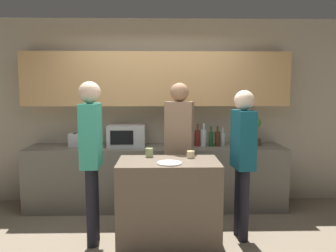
{
  "coord_description": "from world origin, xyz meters",
  "views": [
    {
      "loc": [
        0.07,
        -3.16,
        1.7
      ],
      "look_at": [
        0.15,
        0.56,
        1.27
      ],
      "focal_mm": 35.0,
      "sensor_mm": 36.0,
      "label": 1
    }
  ],
  "objects_px": {
    "bottle_4": "(211,139)",
    "plate_on_island": "(169,163)",
    "potted_plant": "(256,132)",
    "bottle_1": "(191,140)",
    "person_center": "(91,148)",
    "person_right": "(179,139)",
    "bottle_5": "(217,138)",
    "cup_1": "(149,153)",
    "bottle_2": "(197,138)",
    "microwave": "(127,136)",
    "bottle_0": "(186,137)",
    "cup_0": "(191,154)",
    "bottle_6": "(223,139)",
    "bottle_3": "(204,137)",
    "toaster": "(79,140)",
    "person_left": "(243,152)"
  },
  "relations": [
    {
      "from": "bottle_4",
      "to": "person_left",
      "type": "xyz_separation_m",
      "value": [
        0.2,
        -0.99,
        0.01
      ]
    },
    {
      "from": "cup_0",
      "to": "potted_plant",
      "type": "bearing_deg",
      "value": 43.96
    },
    {
      "from": "potted_plant",
      "to": "bottle_1",
      "type": "height_order",
      "value": "potted_plant"
    },
    {
      "from": "plate_on_island",
      "to": "person_center",
      "type": "relative_size",
      "value": 0.15
    },
    {
      "from": "person_left",
      "to": "person_center",
      "type": "xyz_separation_m",
      "value": [
        -1.65,
        -0.09,
        0.07
      ]
    },
    {
      "from": "bottle_2",
      "to": "plate_on_island",
      "type": "distance_m",
      "value": 1.32
    },
    {
      "from": "cup_1",
      "to": "microwave",
      "type": "bearing_deg",
      "value": 110.73
    },
    {
      "from": "person_center",
      "to": "person_right",
      "type": "xyz_separation_m",
      "value": [
        0.98,
        0.58,
        -0.0
      ]
    },
    {
      "from": "bottle_1",
      "to": "cup_1",
      "type": "height_order",
      "value": "bottle_1"
    },
    {
      "from": "bottle_5",
      "to": "person_center",
      "type": "bearing_deg",
      "value": -144.59
    },
    {
      "from": "bottle_4",
      "to": "plate_on_island",
      "type": "relative_size",
      "value": 1.1
    },
    {
      "from": "bottle_2",
      "to": "cup_0",
      "type": "relative_size",
      "value": 3.53
    },
    {
      "from": "bottle_0",
      "to": "bottle_2",
      "type": "bearing_deg",
      "value": -11.71
    },
    {
      "from": "bottle_6",
      "to": "person_left",
      "type": "xyz_separation_m",
      "value": [
        0.03,
        -1.05,
        0.02
      ]
    },
    {
      "from": "cup_1",
      "to": "person_right",
      "type": "relative_size",
      "value": 0.06
    },
    {
      "from": "bottle_4",
      "to": "microwave",
      "type": "bearing_deg",
      "value": 177.14
    },
    {
      "from": "cup_0",
      "to": "bottle_1",
      "type": "bearing_deg",
      "value": 84.52
    },
    {
      "from": "potted_plant",
      "to": "person_center",
      "type": "bearing_deg",
      "value": -151.55
    },
    {
      "from": "microwave",
      "to": "bottle_0",
      "type": "relative_size",
      "value": 1.67
    },
    {
      "from": "cup_0",
      "to": "plate_on_island",
      "type": "bearing_deg",
      "value": -131.21
    },
    {
      "from": "microwave",
      "to": "bottle_6",
      "type": "distance_m",
      "value": 1.37
    },
    {
      "from": "potted_plant",
      "to": "bottle_6",
      "type": "height_order",
      "value": "potted_plant"
    },
    {
      "from": "potted_plant",
      "to": "cup_0",
      "type": "relative_size",
      "value": 4.45
    },
    {
      "from": "microwave",
      "to": "bottle_3",
      "type": "height_order",
      "value": "bottle_3"
    },
    {
      "from": "bottle_5",
      "to": "bottle_3",
      "type": "bearing_deg",
      "value": 176.8
    },
    {
      "from": "person_right",
      "to": "bottle_3",
      "type": "bearing_deg",
      "value": -111.03
    },
    {
      "from": "toaster",
      "to": "bottle_4",
      "type": "distance_m",
      "value": 1.87
    },
    {
      "from": "bottle_3",
      "to": "cup_0",
      "type": "relative_size",
      "value": 3.66
    },
    {
      "from": "bottle_0",
      "to": "cup_1",
      "type": "distance_m",
      "value": 1.06
    },
    {
      "from": "plate_on_island",
      "to": "cup_1",
      "type": "distance_m",
      "value": 0.41
    },
    {
      "from": "bottle_0",
      "to": "bottle_5",
      "type": "relative_size",
      "value": 1.08
    },
    {
      "from": "potted_plant",
      "to": "bottle_1",
      "type": "distance_m",
      "value": 0.94
    },
    {
      "from": "bottle_1",
      "to": "bottle_3",
      "type": "relative_size",
      "value": 0.69
    },
    {
      "from": "cup_0",
      "to": "person_center",
      "type": "height_order",
      "value": "person_center"
    },
    {
      "from": "bottle_6",
      "to": "cup_0",
      "type": "distance_m",
      "value": 1.13
    },
    {
      "from": "bottle_4",
      "to": "cup_0",
      "type": "bearing_deg",
      "value": -111.68
    },
    {
      "from": "bottle_2",
      "to": "person_center",
      "type": "bearing_deg",
      "value": -138.44
    },
    {
      "from": "bottle_3",
      "to": "cup_1",
      "type": "xyz_separation_m",
      "value": [
        -0.74,
        -0.89,
        -0.04
      ]
    },
    {
      "from": "cup_0",
      "to": "toaster",
      "type": "bearing_deg",
      "value": 146.58
    },
    {
      "from": "microwave",
      "to": "toaster",
      "type": "distance_m",
      "value": 0.69
    },
    {
      "from": "person_left",
      "to": "potted_plant",
      "type": "bearing_deg",
      "value": -28.82
    },
    {
      "from": "toaster",
      "to": "bottle_5",
      "type": "distance_m",
      "value": 1.97
    },
    {
      "from": "bottle_6",
      "to": "person_right",
      "type": "xyz_separation_m",
      "value": [
        -0.65,
        -0.56,
        0.08
      ]
    },
    {
      "from": "bottle_5",
      "to": "cup_1",
      "type": "xyz_separation_m",
      "value": [
        -0.93,
        -0.88,
        -0.02
      ]
    },
    {
      "from": "toaster",
      "to": "cup_0",
      "type": "xyz_separation_m",
      "value": [
        1.5,
        -0.99,
        -0.01
      ]
    },
    {
      "from": "cup_0",
      "to": "microwave",
      "type": "bearing_deg",
      "value": 129.59
    },
    {
      "from": "person_right",
      "to": "bottle_2",
      "type": "bearing_deg",
      "value": -103.71
    },
    {
      "from": "toaster",
      "to": "plate_on_island",
      "type": "xyz_separation_m",
      "value": [
        1.25,
        -1.27,
        -0.05
      ]
    },
    {
      "from": "bottle_1",
      "to": "cup_0",
      "type": "relative_size",
      "value": 2.52
    },
    {
      "from": "microwave",
      "to": "person_left",
      "type": "xyz_separation_m",
      "value": [
        1.39,
        -1.05,
        -0.03
      ]
    }
  ]
}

